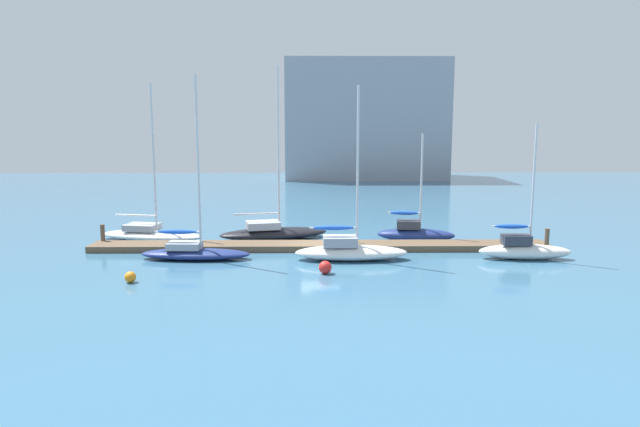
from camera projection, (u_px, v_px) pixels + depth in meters
ground_plane at (320, 249)px, 35.74m from camera, size 120.00×120.00×0.00m
dock_pier at (320, 246)px, 35.71m from camera, size 29.16×2.09×0.40m
dock_piling_near_end at (103, 236)px, 36.33m from camera, size 0.28×0.28×1.48m
dock_piling_far_end at (547, 240)px, 34.92m from camera, size 0.28×0.28×1.48m
sailboat_0 at (151, 233)px, 38.49m from camera, size 7.61×3.73×10.63m
sailboat_1 at (194, 250)px, 32.94m from camera, size 6.54×2.09×10.66m
sailboat_2 at (273, 231)px, 38.89m from camera, size 7.88×4.07×11.79m
sailboat_3 at (350, 250)px, 32.80m from camera, size 6.62×2.08×10.09m
sailboat_4 at (415, 232)px, 38.13m from camera, size 5.42×2.41×7.32m
sailboat_5 at (524, 249)px, 32.97m from camera, size 5.47×1.70×7.93m
mooring_buoy_orange at (130, 277)px, 28.05m from camera, size 0.57×0.57×0.57m
mooring_buoy_red at (325, 267)px, 29.74m from camera, size 0.70×0.70×0.70m
harbor_building_distant at (365, 120)px, 84.46m from camera, size 23.59×12.87×17.37m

